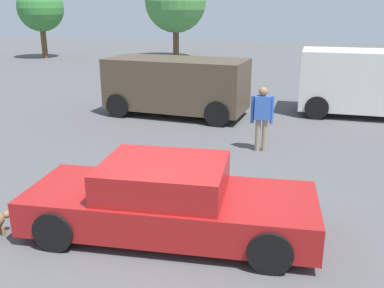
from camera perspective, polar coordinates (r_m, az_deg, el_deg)
The scene contains 7 objects.
ground_plane at distance 7.41m, azimuth -3.69°, elevation -11.02°, with size 80.00×80.00×0.00m, color #515154.
sedan_foreground at distance 7.03m, azimuth -3.07°, elevation -7.51°, with size 4.63×1.87×1.22m.
van_white at distance 15.71m, azimuth 23.11°, elevation 7.61°, with size 5.03×2.64×2.16m.
suv_dark at distance 14.60m, azimuth -2.00°, elevation 7.84°, with size 4.89×2.82×1.89m.
pedestrian at distance 11.01m, azimuth 9.21°, elevation 4.00°, with size 0.57×0.28×1.65m.
tree_back_left at distance 32.76m, azimuth -19.32°, elevation 16.49°, with size 3.13×3.13×4.95m.
tree_back_center at distance 31.34m, azimuth -2.18°, elevation 18.24°, with size 4.21×4.21×5.93m.
Camera 1 is at (1.59, -6.29, 3.57)m, focal length 40.50 mm.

